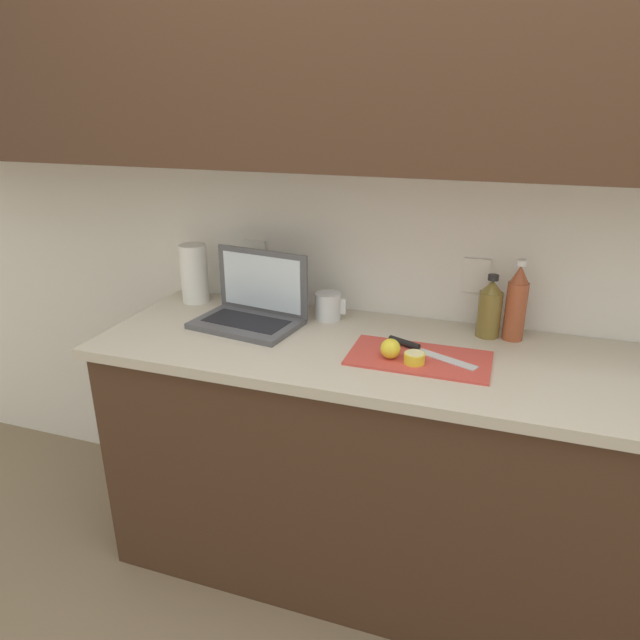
{
  "coord_description": "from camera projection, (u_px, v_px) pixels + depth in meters",
  "views": [
    {
      "loc": [
        0.21,
        -1.65,
        1.63
      ],
      "look_at": [
        -0.34,
        -0.01,
        0.96
      ],
      "focal_mm": 32.0,
      "sensor_mm": 36.0,
      "label": 1
    }
  ],
  "objects": [
    {
      "name": "laptop",
      "position": [
        253.0,
        307.0,
        2.03
      ],
      "size": [
        0.39,
        0.29,
        0.25
      ],
      "rotation": [
        0.0,
        0.0,
        -0.15
      ],
      "color": "#515156",
      "rests_on": "counter_unit"
    },
    {
      "name": "paper_towel_roll",
      "position": [
        194.0,
        273.0,
        2.22
      ],
      "size": [
        0.11,
        0.11,
        0.23
      ],
      "color": "white",
      "rests_on": "counter_unit"
    },
    {
      "name": "cutting_board",
      "position": [
        419.0,
        358.0,
        1.76
      ],
      "size": [
        0.43,
        0.23,
        0.01
      ],
      "primitive_type": "cube",
      "color": "#D1473D",
      "rests_on": "counter_unit"
    },
    {
      "name": "bottle_green_soda",
      "position": [
        516.0,
        304.0,
        1.86
      ],
      "size": [
        0.07,
        0.07,
        0.27
      ],
      "color": "#A34C2D",
      "rests_on": "counter_unit"
    },
    {
      "name": "wall_back",
      "position": [
        453.0,
        124.0,
        1.76
      ],
      "size": [
        5.2,
        0.38,
        2.6
      ],
      "color": "white",
      "rests_on": "ground_plane"
    },
    {
      "name": "counter_unit",
      "position": [
        423.0,
        470.0,
        1.94
      ],
      "size": [
        2.16,
        0.64,
        0.88
      ],
      "color": "#472D1E",
      "rests_on": "ground_plane"
    },
    {
      "name": "lemon_whole_beside",
      "position": [
        390.0,
        349.0,
        1.74
      ],
      "size": [
        0.06,
        0.06,
        0.06
      ],
      "color": "yellow",
      "rests_on": "cutting_board"
    },
    {
      "name": "measuring_cup",
      "position": [
        328.0,
        306.0,
        2.06
      ],
      "size": [
        0.12,
        0.1,
        0.1
      ],
      "color": "silver",
      "rests_on": "counter_unit"
    },
    {
      "name": "lemon_half_cut",
      "position": [
        414.0,
        358.0,
        1.71
      ],
      "size": [
        0.06,
        0.06,
        0.03
      ],
      "color": "yellow",
      "rests_on": "cutting_board"
    },
    {
      "name": "knife",
      "position": [
        416.0,
        347.0,
        1.8
      ],
      "size": [
        0.3,
        0.15,
        0.02
      ],
      "rotation": [
        0.0,
        0.0,
        -0.41
      ],
      "color": "silver",
      "rests_on": "cutting_board"
    },
    {
      "name": "ground_plane",
      "position": [
        409.0,
        571.0,
        2.11
      ],
      "size": [
        12.0,
        12.0,
        0.0
      ],
      "primitive_type": "plane",
      "color": "#847056",
      "rests_on": "ground"
    },
    {
      "name": "bottle_oil_tall",
      "position": [
        490.0,
        309.0,
        1.9
      ],
      "size": [
        0.08,
        0.08,
        0.22
      ],
      "color": "olive",
      "rests_on": "counter_unit"
    }
  ]
}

